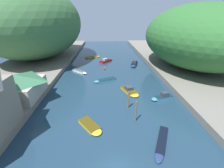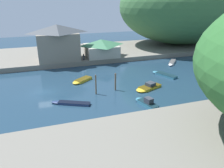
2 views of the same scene
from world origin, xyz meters
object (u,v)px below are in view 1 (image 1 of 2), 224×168
boat_near_quay (161,144)px  boat_white_cruiser (130,91)px  boat_yellow_tender (162,97)px  boathouse_shed (17,85)px  boat_moored_right (93,57)px  channel_buoy_near (105,68)px  person_on_quay (18,107)px  boat_cabin_cruiser (80,72)px  boat_far_right_bank (134,64)px  boat_red_skiff (104,80)px  boat_small_dinghy (107,61)px  boat_navy_launch (91,127)px

boat_near_quay → boat_white_cruiser: (-1.74, 15.18, 0.15)m
boat_yellow_tender → boat_near_quay: bearing=144.9°
boathouse_shed → boat_moored_right: size_ratio=1.42×
channel_buoy_near → person_on_quay: (-14.01, -24.69, 1.87)m
boat_cabin_cruiser → boat_white_cruiser: size_ratio=0.84×
channel_buoy_near → boat_moored_right: bearing=107.7°
boat_near_quay → person_on_quay: (-21.38, 6.72, 2.00)m
boat_far_right_bank → boat_red_skiff: boat_far_right_bank is taller
boathouse_shed → boat_small_dinghy: bearing=58.8°
boat_red_skiff → boathouse_shed: bearing=96.3°
boathouse_shed → boat_moored_right: (11.56, 34.81, -3.32)m
boat_navy_launch → boat_white_cruiser: bearing=-161.1°
boat_far_right_bank → person_on_quay: size_ratio=3.91×
boat_small_dinghy → boat_far_right_bank: boat_far_right_bank is taller
boat_near_quay → boat_far_right_bank: (2.80, 35.52, 0.30)m
boat_red_skiff → channel_buoy_near: size_ratio=7.11×
boat_small_dinghy → boat_far_right_bank: 10.68m
boathouse_shed → boat_red_skiff: 19.35m
boat_cabin_cruiser → boat_far_right_bank: boat_far_right_bank is taller
boat_far_right_bank → boat_moored_right: (-15.10, 11.39, -0.24)m
boat_red_skiff → person_on_quay: 20.67m
boat_far_right_bank → boat_white_cruiser: boat_far_right_bank is taller
boathouse_shed → boat_yellow_tender: bearing=-0.6°
boat_cabin_cruiser → boat_moored_right: boat_cabin_cruiser is taller
boat_red_skiff → boat_moored_right: boat_moored_right is taller
boathouse_shed → boat_cabin_cruiser: size_ratio=1.81×
boat_far_right_bank → person_on_quay: (-24.18, -28.80, 1.71)m
boat_small_dinghy → boat_red_skiff: (-0.81, -18.38, -0.19)m
boat_small_dinghy → boat_moored_right: bearing=170.6°
boat_near_quay → boat_red_skiff: (-7.55, 21.95, 0.04)m
boathouse_shed → boat_yellow_tender: 28.24m
boat_small_dinghy → boat_navy_launch: size_ratio=1.25×
boat_cabin_cruiser → boat_near_quay: (14.76, -28.69, -0.08)m
boat_cabin_cruiser → boathouse_shed: bearing=13.0°
boat_white_cruiser → boat_red_skiff: bearing=-70.9°
boat_small_dinghy → boat_white_cruiser: bearing=-38.4°
boathouse_shed → boat_navy_launch: 16.97m
boathouse_shed → channel_buoy_near: (16.49, 19.31, -3.25)m
boat_far_right_bank → boat_red_skiff: size_ratio=1.08×
boat_navy_launch → channel_buoy_near: bearing=-131.4°
boathouse_shed → channel_buoy_near: 25.60m
boat_red_skiff → boat_white_cruiser: boat_white_cruiser is taller
boat_white_cruiser → boat_far_right_bank: bearing=-124.0°
boat_moored_right → boat_navy_launch: size_ratio=1.33×
boat_small_dinghy → boat_white_cruiser: 25.64m
boat_white_cruiser → boat_moored_right: boat_white_cruiser is taller
boat_small_dinghy → boat_red_skiff: boat_small_dinghy is taller
boat_cabin_cruiser → boat_far_right_bank: (17.56, 6.83, 0.22)m
boat_cabin_cruiser → boat_yellow_tender: boat_yellow_tender is taller
boat_near_quay → boat_cabin_cruiser: bearing=-36.8°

